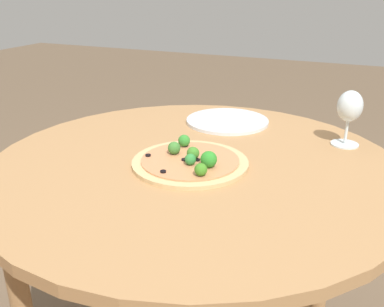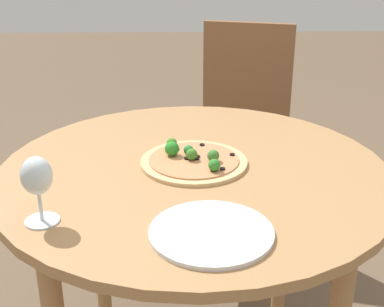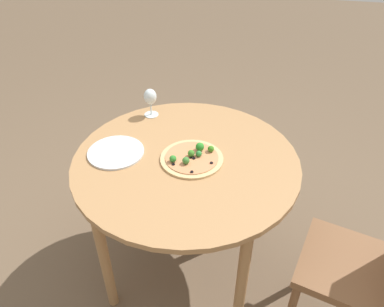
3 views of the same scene
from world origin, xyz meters
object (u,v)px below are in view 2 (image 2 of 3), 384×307
Objects in this scene: chair at (241,135)px; plate_near at (211,232)px; wine_glass at (37,179)px; pizza at (192,160)px.

plate_near is at bearing -84.58° from chair.
chair reaches higher than plate_near.
plate_near is (0.36, -0.06, -0.10)m from wine_glass.
wine_glass reaches higher than pizza.
chair is at bearing 63.11° from wine_glass.
wine_glass is 0.58× the size of plate_near.
plate_near is (0.03, -0.36, -0.01)m from pizza.
plate_near is at bearing -9.33° from wine_glass.
wine_glass is at bearing -101.94° from chair.
wine_glass is at bearing -138.07° from pizza.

